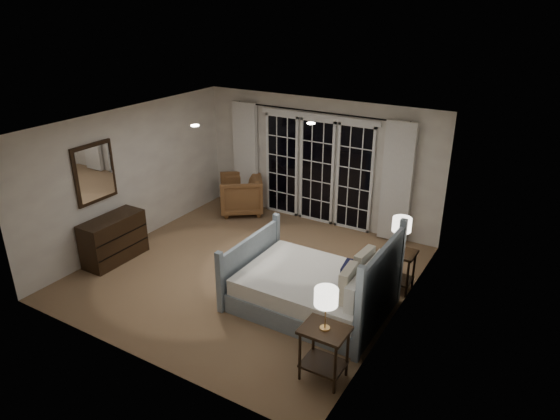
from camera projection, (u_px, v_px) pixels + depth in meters
The scene contains 20 objects.
floor at pixel (248, 272), 8.33m from camera, with size 5.00×5.00×0.00m, color brown.
ceiling at pixel (244, 124), 7.35m from camera, with size 5.00×5.00×0.00m, color white.
wall_left at pixel (132, 176), 9.01m from camera, with size 0.02×5.00×2.50m, color white.
wall_right at pixel (401, 239), 6.66m from camera, with size 0.02×5.00×2.50m, color white.
wall_back at pixel (318, 161), 9.81m from camera, with size 5.00×0.02×2.50m, color white.
wall_front at pixel (126, 272), 5.86m from camera, with size 5.00×0.02×2.50m, color white.
french_doors at pixel (317, 170), 9.84m from camera, with size 2.50×0.04×2.20m.
curtain_rod at pixel (317, 112), 9.34m from camera, with size 0.03×0.03×3.50m, color black.
curtain_left at pixel (246, 155), 10.53m from camera, with size 0.55×0.10×2.25m, color silver.
curtain_right at pixel (397, 183), 8.98m from camera, with size 0.55×0.10×2.25m, color silver.
downlight_a at pixel (311, 123), 7.45m from camera, with size 0.12×0.12×0.01m, color white.
downlight_b at pixel (195, 126), 7.32m from camera, with size 0.12×0.12×0.01m, color white.
bed at pixel (315, 289), 7.25m from camera, with size 2.16×1.55×1.26m.
nightstand_left at pixel (324, 345), 5.84m from camera, with size 0.54×0.43×0.70m.
nightstand_right at pixel (398, 264), 7.68m from camera, with size 0.51×0.41×0.66m.
lamp_left at pixel (326, 298), 5.58m from camera, with size 0.27×0.27×0.53m.
lamp_right at pixel (402, 225), 7.42m from camera, with size 0.29×0.29×0.56m.
armchair at pixel (241, 194), 10.51m from camera, with size 0.86×0.88×0.81m, color brown.
dresser at pixel (114, 239), 8.57m from camera, with size 0.48×1.12×0.79m.
mirror at pixel (95, 173), 8.23m from camera, with size 0.05×0.85×1.00m.
Camera 1 is at (4.17, -5.96, 4.21)m, focal length 32.00 mm.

